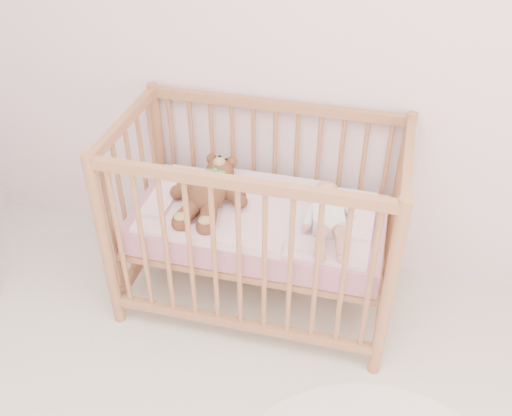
% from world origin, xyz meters
% --- Properties ---
extents(wall_back, '(4.00, 0.02, 2.70)m').
position_xyz_m(wall_back, '(0.00, 2.00, 1.35)').
color(wall_back, white).
rests_on(wall_back, floor).
extents(crib, '(1.36, 0.76, 1.00)m').
position_xyz_m(crib, '(-0.19, 1.60, 0.50)').
color(crib, '#B06F4A').
rests_on(crib, floor).
extents(mattress, '(1.22, 0.62, 0.13)m').
position_xyz_m(mattress, '(-0.19, 1.60, 0.49)').
color(mattress, '#C67C89').
rests_on(mattress, crib).
extents(blanket, '(1.10, 0.58, 0.06)m').
position_xyz_m(blanket, '(-0.19, 1.60, 0.56)').
color(blanket, '#F4A8B4').
rests_on(blanket, mattress).
extents(baby, '(0.37, 0.59, 0.13)m').
position_xyz_m(baby, '(0.15, 1.58, 0.64)').
color(baby, white).
rests_on(baby, blanket).
extents(teddy_bear, '(0.41, 0.58, 0.16)m').
position_xyz_m(teddy_bear, '(-0.43, 1.58, 0.65)').
color(teddy_bear, brown).
rests_on(teddy_bear, blanket).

